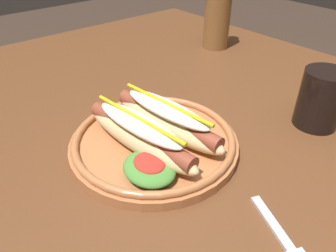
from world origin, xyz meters
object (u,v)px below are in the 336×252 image
object	(u,v)px
hot_dog_plate	(154,136)
fork	(285,241)
glass_bottle	(217,16)
soda_cup	(321,99)

from	to	relation	value
hot_dog_plate	fork	xyz separation A→B (m)	(0.24, 0.01, -0.02)
fork	glass_bottle	bearing A→B (deg)	163.99
hot_dog_plate	glass_bottle	world-z (taller)	glass_bottle
glass_bottle	hot_dog_plate	bearing A→B (deg)	-58.72
hot_dog_plate	fork	size ratio (longest dim) A/B	2.33
glass_bottle	soda_cup	bearing A→B (deg)	-21.48
hot_dog_plate	glass_bottle	size ratio (longest dim) A/B	1.25
fork	soda_cup	world-z (taller)	soda_cup
hot_dog_plate	soda_cup	distance (m)	0.30
fork	hot_dog_plate	bearing A→B (deg)	-154.14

